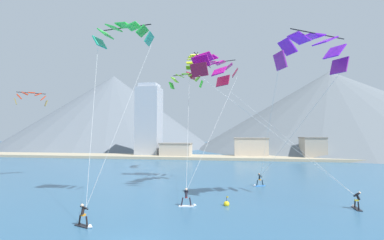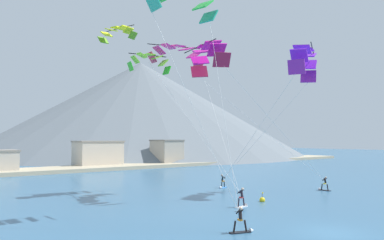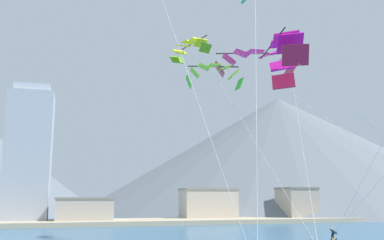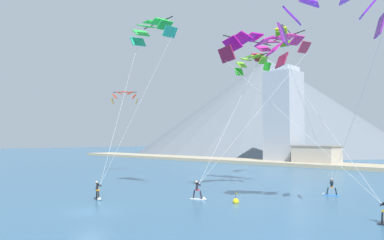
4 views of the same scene
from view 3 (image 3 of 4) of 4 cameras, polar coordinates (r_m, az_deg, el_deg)
name	(u,v)px [view 3 (image 3 of 4)]	position (r m, az deg, el deg)	size (l,w,h in m)	color
parafoil_kite_near_lead	(286,55)	(34.74, 12.41, 8.43)	(15.83, 9.22, 15.28)	maroon
parafoil_kite_far_left	(255,61)	(39.66, 8.37, 7.82)	(7.54, 13.67, 16.18)	#C1294C
parafoil_kite_distant_low_drift	(190,47)	(46.45, -0.28, 9.67)	(3.50, 5.68, 1.96)	#549613
parafoil_kite_distant_mid_solo	(214,73)	(37.97, 2.99, 6.27)	(5.12, 1.83, 2.20)	green
shoreline_strip	(145,222)	(71.11, -6.24, -13.34)	(180.00, 10.00, 0.70)	tan
shore_building_harbour_front	(84,211)	(71.61, -14.17, -11.64)	(9.15, 5.86, 4.25)	#B7AD9E
shore_building_promenade_mid	(297,204)	(82.48, 13.79, -10.81)	(5.89, 6.60, 6.03)	#A89E8E
shore_building_quay_east	(208,205)	(78.27, 2.15, -11.22)	(9.83, 6.16, 5.81)	beige
highrise_tower	(29,155)	(74.65, -20.94, -4.38)	(7.00, 7.00, 22.43)	#A8ADB7
mountain_peak_central_summit	(279,153)	(140.55, 11.57, -4.39)	(124.21, 124.21, 36.09)	slate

